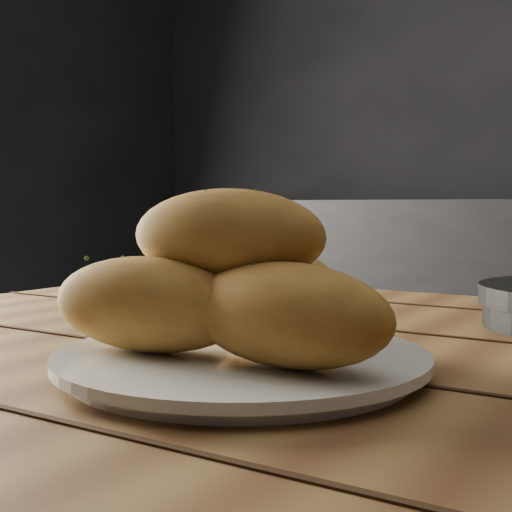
{
  "coord_description": "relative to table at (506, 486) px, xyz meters",
  "views": [
    {
      "loc": [
        0.29,
        -0.79,
        0.88
      ],
      "look_at": [
        -0.02,
        -0.32,
        0.84
      ],
      "focal_mm": 50.0,
      "sensor_mm": 36.0,
      "label": 1
    }
  ],
  "objects": [
    {
      "name": "bread_rolls",
      "position": [
        -0.17,
        -0.14,
        0.17
      ],
      "size": [
        0.29,
        0.23,
        0.12
      ],
      "color": "#C38936",
      "rests_on": "plate"
    },
    {
      "name": "table",
      "position": [
        0.0,
        0.0,
        0.0
      ],
      "size": [
        1.49,
        0.87,
        0.75
      ],
      "color": "brown",
      "rests_on": "ground"
    },
    {
      "name": "plate",
      "position": [
        -0.17,
        -0.14,
        0.11
      ],
      "size": [
        0.29,
        0.29,
        0.02
      ],
      "color": "white",
      "rests_on": "table"
    }
  ]
}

